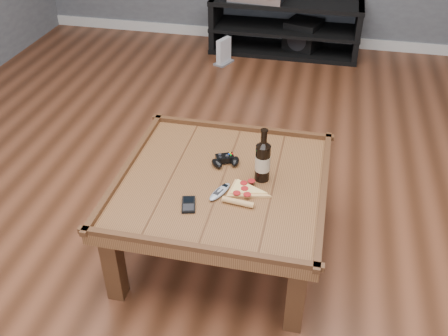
% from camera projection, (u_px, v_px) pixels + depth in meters
% --- Properties ---
extents(ground, '(6.00, 6.00, 0.00)m').
position_uv_depth(ground, '(222.00, 247.00, 2.68)').
color(ground, '#412112').
rests_on(ground, ground).
extents(baseboard, '(5.00, 0.02, 0.10)m').
position_uv_depth(baseboard, '(286.00, 38.00, 5.02)').
color(baseboard, silver).
rests_on(baseboard, ground).
extents(coffee_table, '(1.03, 1.03, 0.48)m').
position_uv_depth(coffee_table, '(222.00, 190.00, 2.45)').
color(coffee_table, '#502F17').
rests_on(coffee_table, ground).
extents(media_console, '(1.40, 0.45, 0.50)m').
position_uv_depth(media_console, '(285.00, 27.00, 4.72)').
color(media_console, black).
rests_on(media_console, ground).
extents(beer_bottle, '(0.07, 0.07, 0.28)m').
position_uv_depth(beer_bottle, '(263.00, 160.00, 2.36)').
color(beer_bottle, black).
rests_on(beer_bottle, coffee_table).
extents(game_controller, '(0.15, 0.13, 0.04)m').
position_uv_depth(game_controller, '(226.00, 160.00, 2.51)').
color(game_controller, black).
rests_on(game_controller, coffee_table).
extents(pizza_slice, '(0.19, 0.29, 0.03)m').
position_uv_depth(pizza_slice, '(244.00, 192.00, 2.32)').
color(pizza_slice, tan).
rests_on(pizza_slice, coffee_table).
extents(smartphone, '(0.09, 0.12, 0.01)m').
position_uv_depth(smartphone, '(189.00, 204.00, 2.25)').
color(smartphone, black).
rests_on(smartphone, coffee_table).
extents(remote_control, '(0.10, 0.16, 0.02)m').
position_uv_depth(remote_control, '(220.00, 192.00, 2.32)').
color(remote_control, gray).
rests_on(remote_control, coffee_table).
extents(subwoofer, '(0.38, 0.38, 0.30)m').
position_uv_depth(subwoofer, '(303.00, 36.00, 4.78)').
color(subwoofer, black).
rests_on(subwoofer, ground).
extents(game_console, '(0.17, 0.22, 0.24)m').
position_uv_depth(game_console, '(224.00, 52.00, 4.57)').
color(game_console, gray).
rests_on(game_console, ground).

